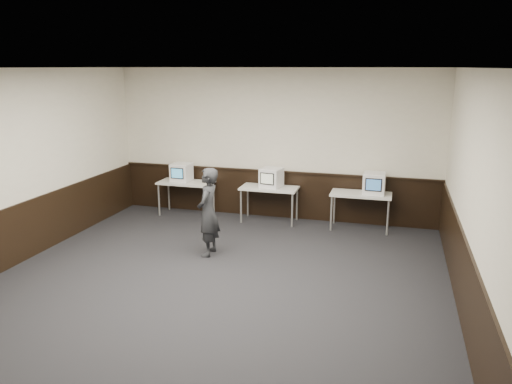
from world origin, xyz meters
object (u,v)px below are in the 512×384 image
desk_right (361,197)px  person (208,212)px  emac_center (271,178)px  desk_center (269,190)px  emac_left (181,172)px  emac_right (374,183)px  desk_left (186,185)px

desk_right → person: person is taller
desk_right → emac_center: bearing=179.7°
desk_right → desk_center: bearing=180.0°
emac_left → emac_right: bearing=2.1°
emac_center → emac_right: bearing=10.2°
emac_left → person: 2.64m
desk_left → person: 2.56m
emac_center → emac_right: emac_right is taller
emac_center → desk_right: bearing=9.6°
desk_left → desk_right: (3.80, 0.00, 0.00)m
emac_center → emac_right: 2.11m
desk_center → desk_left: bearing=180.0°
emac_center → desk_left: bearing=-169.8°
person → emac_right: bearing=126.4°
desk_left → emac_left: size_ratio=2.69×
desk_left → emac_right: bearing=0.3°
desk_center → emac_left: 2.03m
desk_center → emac_left: (-2.01, 0.02, 0.27)m
desk_right → emac_right: (0.25, 0.02, 0.28)m
desk_right → desk_left: bearing=180.0°
emac_center → person: bearing=-95.0°
desk_right → emac_left: bearing=179.6°
emac_right → person: bearing=-139.6°
desk_left → desk_center: bearing=0.0°
emac_left → emac_right: (4.16, -0.00, 0.01)m
desk_center → emac_right: size_ratio=2.55×
desk_left → desk_right: 3.80m
desk_center → person: bearing=-104.0°
emac_center → emac_right: (2.11, 0.01, 0.01)m
emac_right → person: (-2.69, -2.18, -0.19)m
desk_left → desk_right: same height
emac_left → emac_center: size_ratio=0.90×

